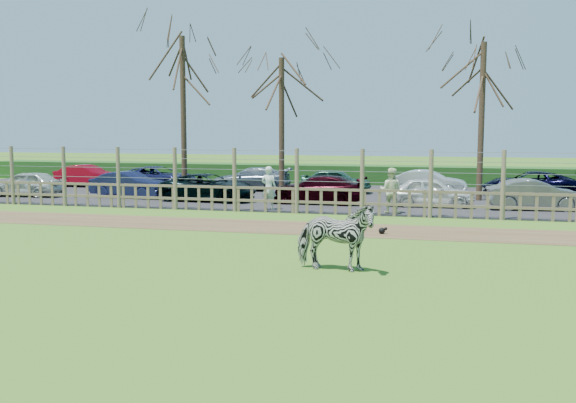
% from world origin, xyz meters
% --- Properties ---
extents(ground, '(120.00, 120.00, 0.00)m').
position_xyz_m(ground, '(0.00, 0.00, 0.00)').
color(ground, olive).
rests_on(ground, ground).
extents(dirt_strip, '(34.00, 2.80, 0.01)m').
position_xyz_m(dirt_strip, '(0.00, 4.50, 0.01)').
color(dirt_strip, brown).
rests_on(dirt_strip, ground).
extents(asphalt, '(44.00, 13.00, 0.04)m').
position_xyz_m(asphalt, '(0.00, 14.50, 0.02)').
color(asphalt, '#232326').
rests_on(asphalt, ground).
extents(hedge, '(46.00, 2.00, 1.10)m').
position_xyz_m(hedge, '(0.00, 21.50, 0.55)').
color(hedge, '#1E4716').
rests_on(hedge, ground).
extents(fence, '(30.16, 0.16, 2.50)m').
position_xyz_m(fence, '(0.00, 8.00, 0.80)').
color(fence, brown).
rests_on(fence, ground).
extents(tree_left, '(4.80, 4.80, 7.88)m').
position_xyz_m(tree_left, '(-6.50, 12.50, 5.62)').
color(tree_left, '#3D2B1E').
rests_on(tree_left, ground).
extents(tree_mid, '(4.80, 4.80, 6.83)m').
position_xyz_m(tree_mid, '(-2.00, 13.50, 4.87)').
color(tree_mid, '#3D2B1E').
rests_on(tree_mid, ground).
extents(tree_right, '(4.80, 4.80, 7.35)m').
position_xyz_m(tree_right, '(7.00, 14.00, 5.24)').
color(tree_right, '#3D2B1E').
rests_on(tree_right, ground).
extents(zebra, '(1.92, 0.95, 1.59)m').
position_xyz_m(zebra, '(3.09, -1.52, 0.79)').
color(zebra, gray).
rests_on(zebra, ground).
extents(visitor_a, '(0.68, 0.50, 1.72)m').
position_xyz_m(visitor_a, '(-1.28, 8.62, 0.90)').
color(visitor_a, silver).
rests_on(visitor_a, asphalt).
extents(visitor_b, '(0.89, 0.73, 1.72)m').
position_xyz_m(visitor_b, '(3.51, 8.65, 0.90)').
color(visitor_b, beige).
rests_on(visitor_b, asphalt).
extents(crow, '(0.27, 0.20, 0.22)m').
position_xyz_m(crow, '(3.65, 3.93, 0.11)').
color(crow, black).
rests_on(crow, ground).
extents(car_0, '(3.59, 1.59, 1.20)m').
position_xyz_m(car_0, '(-13.80, 10.72, 0.64)').
color(car_0, '#B4BCB2').
rests_on(car_0, asphalt).
extents(car_1, '(3.74, 1.58, 1.20)m').
position_xyz_m(car_1, '(-8.80, 11.39, 0.64)').
color(car_1, '#181D43').
rests_on(car_1, asphalt).
extents(car_2, '(4.42, 2.21, 1.20)m').
position_xyz_m(car_2, '(-4.71, 10.97, 0.64)').
color(car_2, black).
rests_on(car_2, asphalt).
extents(car_3, '(4.15, 1.73, 1.20)m').
position_xyz_m(car_3, '(0.19, 11.12, 0.64)').
color(car_3, black).
rests_on(car_3, asphalt).
extents(car_4, '(3.53, 1.45, 1.20)m').
position_xyz_m(car_4, '(4.96, 11.16, 0.64)').
color(car_4, white).
rests_on(car_4, asphalt).
extents(car_5, '(3.76, 1.65, 1.20)m').
position_xyz_m(car_5, '(8.97, 11.08, 0.64)').
color(car_5, '#5F615E').
rests_on(car_5, asphalt).
extents(car_7, '(3.72, 1.53, 1.20)m').
position_xyz_m(car_7, '(-13.68, 15.86, 0.64)').
color(car_7, maroon).
rests_on(car_7, asphalt).
extents(car_8, '(4.52, 2.47, 1.20)m').
position_xyz_m(car_8, '(-9.34, 15.67, 0.64)').
color(car_8, '#151742').
rests_on(car_8, asphalt).
extents(car_9, '(4.27, 2.05, 1.20)m').
position_xyz_m(car_9, '(-4.27, 15.98, 0.64)').
color(car_9, slate).
rests_on(car_9, asphalt).
extents(car_10, '(3.53, 1.43, 1.20)m').
position_xyz_m(car_10, '(0.21, 15.81, 0.64)').
color(car_10, '#1F4C38').
rests_on(car_10, asphalt).
extents(car_11, '(3.75, 1.63, 1.20)m').
position_xyz_m(car_11, '(4.70, 15.78, 0.64)').
color(car_11, silver).
rests_on(car_11, asphalt).
extents(car_12, '(4.45, 2.29, 1.20)m').
position_xyz_m(car_12, '(9.38, 16.19, 0.64)').
color(car_12, black).
rests_on(car_12, asphalt).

